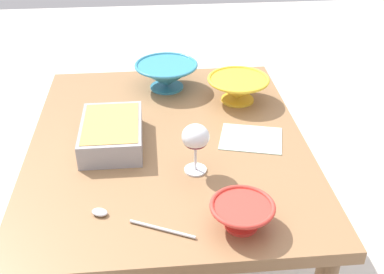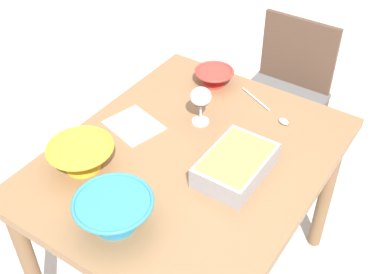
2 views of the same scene
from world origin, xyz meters
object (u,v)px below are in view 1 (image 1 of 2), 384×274
dining_table (169,162)px  serving_spoon (123,218)px  casserole_dish (112,132)px  serving_bowl (166,75)px  wine_glass (196,139)px  mixing_bowl (238,88)px  napkin (251,138)px  small_bowl (242,214)px

dining_table → serving_spoon: 0.42m
casserole_dish → serving_bowl: (-0.39, 0.19, 0.01)m
wine_glass → serving_bowl: 0.57m
wine_glass → serving_bowl: wine_glass is taller
casserole_dish → mixing_bowl: bearing=119.9°
casserole_dish → serving_spoon: bearing=6.7°
serving_bowl → serving_spoon: serving_bowl is taller
serving_spoon → napkin: size_ratio=1.35×
napkin → dining_table: bearing=-95.4°
napkin → small_bowl: bearing=-14.8°
mixing_bowl → serving_spoon: size_ratio=0.85×
mixing_bowl → small_bowl: mixing_bowl is taller
dining_table → wine_glass: (0.18, 0.07, 0.20)m
wine_glass → serving_spoon: size_ratio=0.58×
small_bowl → napkin: small_bowl is taller
mixing_bowl → serving_spoon: (0.63, -0.41, -0.05)m
mixing_bowl → serving_bowl: bearing=-117.0°
mixing_bowl → napkin: (0.27, -0.00, -0.05)m
mixing_bowl → small_bowl: 0.69m
casserole_dish → serving_bowl: serving_bowl is taller
serving_bowl → wine_glass: bearing=5.8°
small_bowl → serving_spoon: (-0.05, -0.30, -0.03)m
dining_table → small_bowl: size_ratio=6.69×
dining_table → serving_bowl: bearing=177.8°
wine_glass → napkin: wine_glass is taller
wine_glass → serving_spoon: bearing=-46.1°
serving_bowl → napkin: serving_bowl is taller
wine_glass → serving_spoon: (0.20, -0.21, -0.10)m
wine_glass → serving_spoon: wine_glass is taller
mixing_bowl → napkin: 0.28m
small_bowl → serving_bowl: serving_bowl is taller
casserole_dish → mixing_bowl: 0.52m
wine_glass → small_bowl: bearing=20.4°
mixing_bowl → dining_table: bearing=-47.9°
wine_glass → casserole_dish: bearing=-124.4°
dining_table → serving_spoon: (0.39, -0.14, 0.10)m
wine_glass → dining_table: bearing=-158.6°
small_bowl → serving_spoon: small_bowl is taller
wine_glass → casserole_dish: size_ratio=0.55×
casserole_dish → dining_table: bearing=94.0°
wine_glass → small_bowl: size_ratio=0.94×
small_bowl → casserole_dish: bearing=-140.7°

